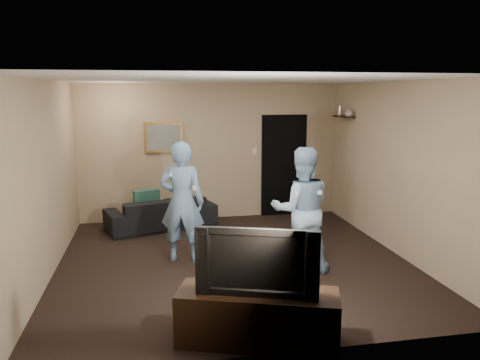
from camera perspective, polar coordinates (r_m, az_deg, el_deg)
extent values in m
plane|color=black|center=(6.93, -0.75, -9.88)|extent=(5.00, 5.00, 0.00)
cube|color=silver|center=(6.50, -0.81, 12.13)|extent=(5.00, 5.00, 0.04)
cube|color=tan|center=(9.04, -3.55, 3.43)|extent=(5.00, 0.04, 2.60)
cube|color=tan|center=(4.21, 5.19, -4.96)|extent=(5.00, 0.04, 2.60)
cube|color=tan|center=(6.64, -22.55, 0.01)|extent=(0.04, 5.00, 2.60)
cube|color=tan|center=(7.44, 18.55, 1.34)|extent=(0.04, 5.00, 2.60)
imported|color=black|center=(8.63, -9.58, -3.93)|extent=(2.08, 1.29, 0.57)
cube|color=#18493C|center=(8.58, -11.31, -2.72)|extent=(0.48, 0.28, 0.46)
cube|color=olive|center=(8.91, -9.32, 5.15)|extent=(0.72, 0.05, 0.57)
cube|color=slate|center=(8.89, -9.31, 5.13)|extent=(0.62, 0.01, 0.47)
cube|color=black|center=(9.34, 5.36, 1.78)|extent=(0.90, 0.06, 2.00)
cube|color=silver|center=(9.16, 1.76, 3.54)|extent=(0.08, 0.02, 0.12)
cube|color=black|center=(8.93, 12.53, 7.56)|extent=(0.20, 0.60, 0.03)
imported|color=#A9A9AE|center=(8.71, 13.16, 8.07)|extent=(0.16, 0.16, 0.15)
cylinder|color=silver|center=(9.10, 12.08, 8.29)|extent=(0.06, 0.06, 0.18)
cube|color=black|center=(4.77, 2.16, -16.55)|extent=(1.64, 0.98, 0.56)
imported|color=black|center=(4.52, 2.21, -9.61)|extent=(1.15, 0.52, 0.67)
imported|color=#6C97BC|center=(6.78, -7.09, -2.67)|extent=(0.73, 0.58, 1.76)
cube|color=white|center=(6.47, -8.46, 0.71)|extent=(0.04, 0.14, 0.04)
cube|color=white|center=(6.53, -5.61, -0.98)|extent=(0.05, 0.09, 0.05)
imported|color=#96BBDA|center=(6.43, 7.49, -3.60)|extent=(0.91, 0.76, 1.72)
cube|color=white|center=(6.11, 6.77, -1.68)|extent=(0.04, 0.14, 0.04)
cube|color=white|center=(6.21, 9.58, -1.46)|extent=(0.05, 0.09, 0.05)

